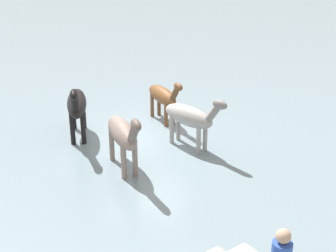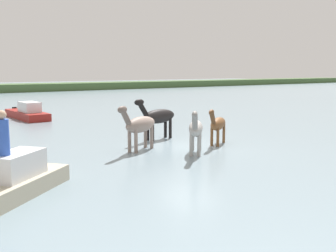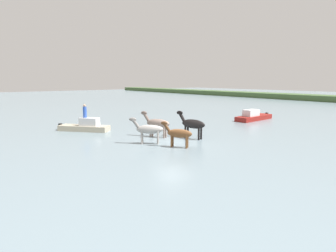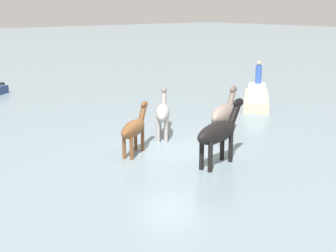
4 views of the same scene
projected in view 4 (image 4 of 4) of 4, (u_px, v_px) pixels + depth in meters
The scene contains 7 objects.
ground_plane at pixel (170, 150), 16.29m from camera, with size 199.04×199.04×0.00m, color gray.
horse_dark_mare at pixel (224, 113), 17.15m from camera, with size 2.49×1.46×2.00m.
horse_chestnut_trailing at pixel (134, 128), 15.64m from camera, with size 2.05×1.47×1.72m.
horse_dun_straggler at pixel (219, 132), 14.50m from camera, with size 2.67×1.02×2.06m.
horse_gray_outer at pixel (163, 112), 17.61m from camera, with size 1.88×2.06×1.88m.
boat_dinghy_port at pixel (256, 99), 23.65m from camera, with size 4.25×3.83×1.33m.
person_boatman_standing at pixel (259, 73), 23.25m from camera, with size 0.32×0.32×1.19m.
Camera 4 is at (9.87, 11.94, 5.10)m, focal length 47.36 mm.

